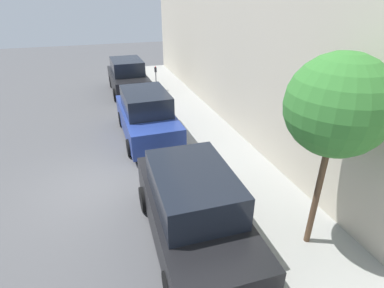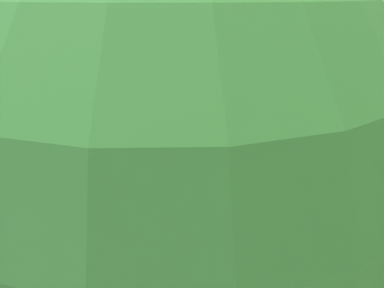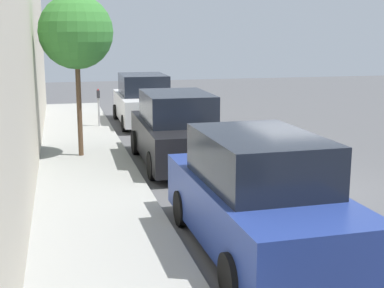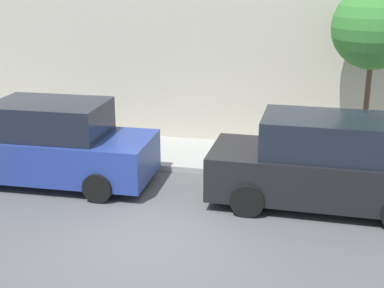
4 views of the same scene
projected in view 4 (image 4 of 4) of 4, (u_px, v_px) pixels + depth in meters
ground_plane at (154, 238)px, 10.24m from camera, size 60.00×60.00×0.00m
sidewalk at (202, 155)px, 14.62m from camera, size 2.47×32.00×0.15m
parked_suv_second at (322, 164)px, 11.44m from camera, size 2.08×4.84×1.98m
parked_suv_third at (52, 145)px, 12.72m from camera, size 2.08×4.83×1.98m
street_tree at (374, 28)px, 12.80m from camera, size 2.03×2.03×4.46m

